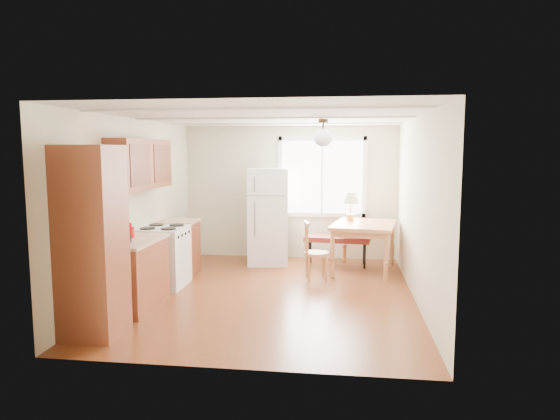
% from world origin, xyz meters
% --- Properties ---
extents(room_shell, '(4.60, 5.60, 2.62)m').
position_xyz_m(room_shell, '(0.00, 0.00, 1.25)').
color(room_shell, '#522411').
rests_on(room_shell, ground).
extents(kitchen_run, '(0.65, 3.40, 2.20)m').
position_xyz_m(kitchen_run, '(-1.72, -0.63, 0.84)').
color(kitchen_run, brown).
rests_on(kitchen_run, ground).
extents(window_unit, '(1.64, 0.05, 1.51)m').
position_xyz_m(window_unit, '(0.60, 2.47, 1.55)').
color(window_unit, white).
rests_on(window_unit, room_shell).
extents(pendant_light, '(0.26, 0.26, 0.40)m').
position_xyz_m(pendant_light, '(0.70, 0.40, 2.24)').
color(pendant_light, '#312415').
rests_on(pendant_light, room_shell).
extents(refrigerator, '(0.78, 0.78, 1.72)m').
position_xyz_m(refrigerator, '(-0.34, 1.93, 0.86)').
color(refrigerator, white).
rests_on(refrigerator, ground).
extents(bench, '(1.18, 0.55, 0.53)m').
position_xyz_m(bench, '(0.91, 1.88, 0.47)').
color(bench, '#5F1A16').
rests_on(bench, ground).
extents(dining_table, '(1.20, 1.47, 0.83)m').
position_xyz_m(dining_table, '(1.36, 1.53, 0.72)').
color(dining_table, '#B17144').
rests_on(dining_table, ground).
extents(chair, '(0.43, 0.42, 0.91)m').
position_xyz_m(chair, '(0.51, 0.93, 0.52)').
color(chair, '#B17144').
rests_on(chair, ground).
extents(table_lamp, '(0.29, 0.29, 0.50)m').
position_xyz_m(table_lamp, '(1.13, 1.81, 1.19)').
color(table_lamp, gold).
rests_on(table_lamp, dining_table).
extents(coffee_maker, '(0.21, 0.27, 0.40)m').
position_xyz_m(coffee_maker, '(-1.72, -1.16, 1.05)').
color(coffee_maker, black).
rests_on(coffee_maker, kitchen_run).
extents(kettle, '(0.11, 0.11, 0.20)m').
position_xyz_m(kettle, '(-1.77, -0.72, 0.98)').
color(kettle, red).
rests_on(kettle, kitchen_run).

